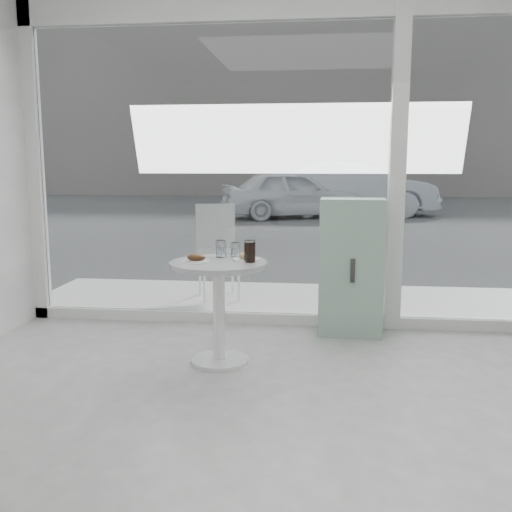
# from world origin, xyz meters

# --- Properties ---
(room_shell) EXTENTS (6.00, 6.00, 6.00)m
(room_shell) POSITION_xyz_m (0.00, -0.56, 1.91)
(room_shell) COLOR silver
(room_shell) RESTS_ON ground
(storefront) EXTENTS (5.00, 0.14, 3.00)m
(storefront) POSITION_xyz_m (0.07, 3.00, 1.71)
(storefront) COLOR white
(storefront) RESTS_ON ground
(main_table) EXTENTS (0.72, 0.72, 0.77)m
(main_table) POSITION_xyz_m (-0.50, 1.90, 0.55)
(main_table) COLOR white
(main_table) RESTS_ON ground
(patio_deck) EXTENTS (5.60, 1.60, 0.05)m
(patio_deck) POSITION_xyz_m (0.00, 3.80, 0.03)
(patio_deck) COLOR silver
(patio_deck) RESTS_ON ground
(street) EXTENTS (40.00, 24.00, 0.00)m
(street) POSITION_xyz_m (0.00, 16.00, -0.00)
(street) COLOR #3E3E3E
(street) RESTS_ON ground
(far_building) EXTENTS (40.00, 2.00, 8.00)m
(far_building) POSITION_xyz_m (0.00, 25.00, 4.00)
(far_building) COLOR gray
(far_building) RESTS_ON ground
(mint_cabinet) EXTENTS (0.57, 0.40, 1.19)m
(mint_cabinet) POSITION_xyz_m (0.51, 2.78, 0.59)
(mint_cabinet) COLOR #8BB29B
(mint_cabinet) RESTS_ON ground
(patio_chair) EXTENTS (0.55, 0.55, 1.00)m
(patio_chair) POSITION_xyz_m (-0.86, 3.86, 0.62)
(patio_chair) COLOR white
(patio_chair) RESTS_ON patio_deck
(car_white) EXTENTS (4.15, 2.72, 1.32)m
(car_white) POSITION_xyz_m (-0.54, 13.52, 0.66)
(car_white) COLOR white
(car_white) RESTS_ON street
(car_silver) EXTENTS (4.85, 2.37, 1.53)m
(car_silver) POSITION_xyz_m (1.12, 14.29, 0.77)
(car_silver) COLOR #AAADB2
(car_silver) RESTS_ON street
(plate_fritter) EXTENTS (0.21, 0.21, 0.07)m
(plate_fritter) POSITION_xyz_m (-0.65, 1.84, 0.80)
(plate_fritter) COLOR white
(plate_fritter) RESTS_ON main_table
(plate_donut) EXTENTS (0.21, 0.21, 0.05)m
(plate_donut) POSITION_xyz_m (-0.30, 1.99, 0.79)
(plate_donut) COLOR white
(plate_donut) RESTS_ON main_table
(water_tumbler_a) EXTENTS (0.08, 0.08, 0.13)m
(water_tumbler_a) POSITION_xyz_m (-0.52, 2.11, 0.83)
(water_tumbler_a) COLOR white
(water_tumbler_a) RESTS_ON main_table
(water_tumbler_b) EXTENTS (0.07, 0.07, 0.11)m
(water_tumbler_b) POSITION_xyz_m (-0.41, 2.14, 0.82)
(water_tumbler_b) COLOR white
(water_tumbler_b) RESTS_ON main_table
(cola_glass) EXTENTS (0.08, 0.08, 0.16)m
(cola_glass) POSITION_xyz_m (-0.27, 1.91, 0.85)
(cola_glass) COLOR white
(cola_glass) RESTS_ON main_table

